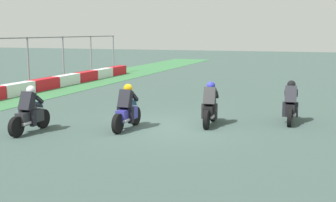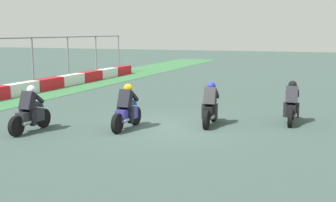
% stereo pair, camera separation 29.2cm
% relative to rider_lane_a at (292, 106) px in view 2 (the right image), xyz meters
% --- Properties ---
extents(ground_plane, '(120.00, 120.00, 0.00)m').
position_rel_rider_lane_a_xyz_m(ground_plane, '(-2.19, 3.84, -0.62)').
color(ground_plane, '#3A4F49').
extents(rider_lane_a, '(2.04, 0.55, 1.51)m').
position_rel_rider_lane_a_xyz_m(rider_lane_a, '(0.00, 0.00, 0.00)').
color(rider_lane_a, black).
rests_on(rider_lane_a, ground_plane).
extents(rider_lane_b, '(2.04, 0.55, 1.51)m').
position_rel_rider_lane_a_xyz_m(rider_lane_b, '(-1.33, 2.60, 0.00)').
color(rider_lane_b, black).
rests_on(rider_lane_b, ground_plane).
extents(rider_lane_c, '(2.04, 0.54, 1.51)m').
position_rel_rider_lane_a_xyz_m(rider_lane_c, '(-2.90, 5.05, 0.00)').
color(rider_lane_c, black).
rests_on(rider_lane_c, ground_plane).
extents(rider_lane_d, '(2.04, 0.54, 1.51)m').
position_rel_rider_lane_a_xyz_m(rider_lane_d, '(-4.37, 7.80, 0.00)').
color(rider_lane_d, black).
rests_on(rider_lane_d, ground_plane).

